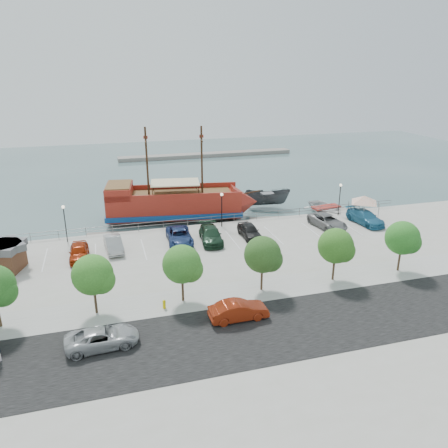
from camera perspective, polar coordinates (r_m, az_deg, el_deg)
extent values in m
plane|color=#3A5757|center=(48.23, 1.80, -4.02)|extent=(160.00, 160.00, 0.00)
cube|color=#9F9D90|center=(31.46, 14.10, -18.30)|extent=(100.00, 58.00, 1.20)
cube|color=black|center=(34.66, 10.06, -12.78)|extent=(100.00, 8.00, 0.04)
cube|color=#979695|center=(39.35, 6.28, -8.33)|extent=(100.00, 4.00, 0.05)
cylinder|color=slate|center=(54.49, -0.66, 1.06)|extent=(50.00, 0.06, 0.06)
cylinder|color=slate|center=(54.62, -0.66, 0.66)|extent=(50.00, 0.06, 0.06)
cube|color=gray|center=(101.60, -2.27, 9.02)|extent=(40.00, 3.00, 0.80)
cube|color=maroon|center=(58.99, -6.51, 2.53)|extent=(18.05, 7.97, 2.83)
cube|color=navy|center=(59.27, -6.48, 1.68)|extent=(18.42, 8.34, 0.65)
cone|color=maroon|center=(59.86, 2.71, 2.90)|extent=(4.22, 5.69, 5.23)
cube|color=maroon|center=(58.74, -13.54, 4.24)|extent=(4.04, 5.87, 1.53)
cube|color=brown|center=(58.53, -13.60, 5.01)|extent=(3.76, 5.41, 0.13)
cube|color=brown|center=(58.58, -6.04, 3.93)|extent=(14.72, 6.84, 0.16)
cube|color=maroon|center=(61.01, -6.64, 4.87)|extent=(17.28, 2.79, 0.76)
cube|color=maroon|center=(55.97, -6.52, 3.50)|extent=(17.28, 2.79, 0.76)
cylinder|color=#382111|center=(57.69, -2.92, 8.28)|extent=(0.30, 0.30, 8.94)
cylinder|color=#382111|center=(57.58, -10.03, 7.98)|extent=(0.30, 0.30, 8.94)
cylinder|color=#382111|center=(57.20, -2.96, 10.95)|extent=(0.63, 3.26, 0.15)
cylinder|color=#382111|center=(57.09, -10.19, 10.66)|extent=(0.63, 3.26, 0.15)
cube|color=beige|center=(58.16, -6.42, 5.41)|extent=(6.86, 5.03, 0.13)
cylinder|color=#382111|center=(59.63, 3.45, 4.13)|extent=(2.71, 0.57, 0.64)
imported|color=#3E4043|center=(64.05, 5.67, 3.22)|extent=(7.02, 4.47, 2.55)
imported|color=silver|center=(62.55, 13.15, 1.79)|extent=(5.32, 6.90, 1.32)
cube|color=slate|center=(54.71, -14.21, -1.47)|extent=(6.73, 2.82, 0.37)
cube|color=gray|center=(58.83, 6.60, 0.55)|extent=(6.79, 3.03, 0.37)
cube|color=gray|center=(62.21, 13.45, 1.23)|extent=(7.75, 4.02, 0.43)
cube|color=#54311E|center=(46.95, -26.73, -4.19)|extent=(3.73, 3.73, 2.18)
cube|color=#505154|center=(46.47, -26.98, -2.68)|extent=(4.23, 4.23, 0.69)
cylinder|color=slate|center=(58.73, 15.91, 1.85)|extent=(0.08, 0.08, 2.23)
cylinder|color=slate|center=(60.56, 17.71, 2.20)|extent=(0.08, 0.08, 2.23)
cylinder|color=slate|center=(57.00, 17.74, 1.11)|extent=(0.08, 0.08, 2.23)
cylinder|color=slate|center=(58.87, 19.53, 1.50)|extent=(0.08, 0.08, 2.23)
pyramid|color=white|center=(58.22, 17.93, 3.52)|extent=(5.10, 5.10, 0.91)
imported|color=#9EA0A3|center=(32.62, -15.62, -14.10)|extent=(5.22, 2.67, 1.41)
imported|color=maroon|center=(34.43, 1.91, -11.21)|extent=(4.67, 1.70, 1.53)
cylinder|color=#D3BA00|center=(36.31, -7.82, -10.46)|extent=(0.25, 0.25, 0.63)
sphere|color=#D3BA00|center=(36.14, -7.84, -10.00)|extent=(0.27, 0.27, 0.27)
cylinder|color=black|center=(51.40, -20.00, -0.13)|extent=(0.12, 0.12, 4.00)
sphere|color=#FFF2CC|center=(50.77, -20.28, 2.10)|extent=(0.36, 0.36, 0.36)
cylinder|color=black|center=(52.97, -0.30, 1.69)|extent=(0.12, 0.12, 4.00)
sphere|color=#FFF2CC|center=(52.35, -0.30, 3.88)|extent=(0.36, 0.36, 0.36)
cylinder|color=black|center=(59.12, 14.83, 2.97)|extent=(0.12, 0.12, 4.00)
sphere|color=#FFF2CC|center=(58.57, 15.01, 4.93)|extent=(0.36, 0.36, 0.36)
sphere|color=#245A1D|center=(36.14, -26.98, -7.94)|extent=(2.20, 2.20, 2.20)
cylinder|color=#473321|center=(36.44, -16.44, -9.61)|extent=(0.20, 0.20, 2.20)
sphere|color=#306C21|center=(35.40, -16.80, -6.36)|extent=(3.20, 3.20, 3.20)
sphere|color=#306C21|center=(35.28, -15.76, -7.06)|extent=(2.20, 2.20, 2.20)
cylinder|color=#473321|center=(36.84, -5.41, -8.47)|extent=(0.20, 0.20, 2.20)
sphere|color=#2F6721|center=(35.80, -5.53, -5.23)|extent=(3.20, 3.20, 3.20)
sphere|color=#2F6721|center=(35.81, -4.47, -5.90)|extent=(2.20, 2.20, 2.20)
cylinder|color=#473321|center=(38.52, 4.94, -7.12)|extent=(0.20, 0.20, 2.20)
sphere|color=#26491B|center=(37.53, 5.05, -3.99)|extent=(3.20, 3.20, 3.20)
sphere|color=#26491B|center=(37.65, 6.05, -4.62)|extent=(2.20, 2.20, 2.20)
cylinder|color=#473321|center=(41.33, 14.11, -5.72)|extent=(0.20, 0.20, 2.20)
sphere|color=#2E611D|center=(40.41, 14.38, -2.78)|extent=(3.20, 3.20, 3.20)
sphere|color=#2E611D|center=(40.62, 15.28, -3.35)|extent=(2.20, 2.20, 2.20)
cylinder|color=#473321|center=(45.07, 21.90, -4.41)|extent=(0.20, 0.20, 2.20)
sphere|color=#276821|center=(44.23, 22.27, -1.69)|extent=(3.20, 3.20, 3.20)
sphere|color=#276821|center=(44.51, 23.05, -2.22)|extent=(2.20, 2.20, 2.20)
imported|color=#952506|center=(46.86, -18.41, -3.44)|extent=(1.89, 4.68, 1.59)
imported|color=#A2A2A2|center=(47.88, -14.24, -2.53)|extent=(2.10, 4.88, 1.56)
imported|color=navy|center=(48.72, -5.84, -1.58)|extent=(2.90, 5.81, 1.58)
imported|color=#193622|center=(48.78, -1.75, -1.44)|extent=(2.78, 5.74, 1.61)
imported|color=black|center=(50.10, 3.34, -0.90)|extent=(1.91, 4.65, 1.58)
imported|color=slate|center=(54.54, 13.36, 0.34)|extent=(3.32, 5.98, 1.58)
imported|color=#256A90|center=(57.16, 17.97, 0.83)|extent=(3.00, 5.91, 1.64)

